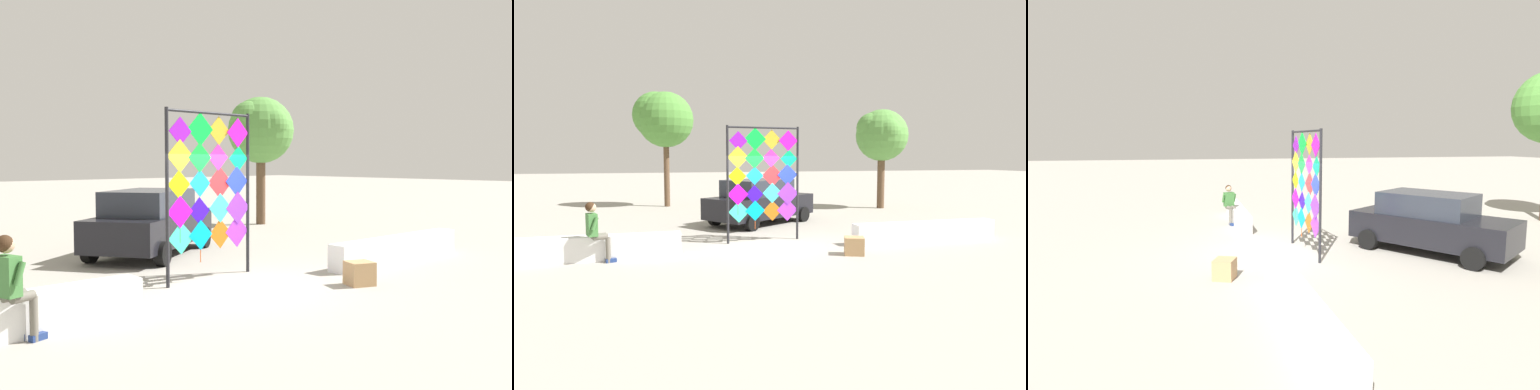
% 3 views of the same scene
% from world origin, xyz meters
% --- Properties ---
extents(ground, '(120.00, 120.00, 0.00)m').
position_xyz_m(ground, '(0.00, 0.00, 0.00)').
color(ground, '#9E998E').
extents(plaza_ledge_left, '(4.46, 0.45, 0.60)m').
position_xyz_m(plaza_ledge_left, '(-4.61, -0.48, 0.30)').
color(plaza_ledge_left, white).
rests_on(plaza_ledge_left, ground).
extents(plaza_ledge_right, '(4.46, 0.45, 0.60)m').
position_xyz_m(plaza_ledge_right, '(4.61, -0.48, 0.30)').
color(plaza_ledge_right, white).
rests_on(plaza_ledge_right, ground).
extents(kite_display_rack, '(2.21, 0.25, 3.36)m').
position_xyz_m(kite_display_rack, '(0.10, 0.83, 1.92)').
color(kite_display_rack, '#232328').
rests_on(kite_display_rack, ground).
extents(seated_vendor, '(0.68, 0.56, 1.44)m').
position_xyz_m(seated_vendor, '(-4.33, -0.80, 0.84)').
color(seated_vendor, '#666056').
rests_on(seated_vendor, ground).
extents(parked_car, '(4.52, 3.89, 1.64)m').
position_xyz_m(parked_car, '(0.80, 4.22, 0.83)').
color(parked_car, black).
rests_on(parked_car, ground).
extents(cardboard_box_large, '(0.62, 0.59, 0.45)m').
position_xyz_m(cardboard_box_large, '(1.86, -1.52, 0.23)').
color(cardboard_box_large, tan).
rests_on(cardboard_box_large, ground).
extents(tree_far_right, '(2.50, 2.51, 4.74)m').
position_xyz_m(tree_far_right, '(7.57, 7.53, 3.54)').
color(tree_far_right, brown).
rests_on(tree_far_right, ground).
extents(tree_broadleaf, '(2.96, 2.79, 5.69)m').
position_xyz_m(tree_broadleaf, '(-2.47, 11.13, 4.37)').
color(tree_broadleaf, brown).
rests_on(tree_broadleaf, ground).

